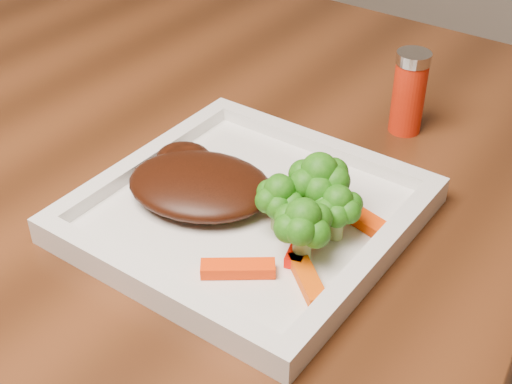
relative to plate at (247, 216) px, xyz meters
The scene contains 12 objects.
plate is the anchor object (origin of this frame).
steak 0.05m from the plate, 167.97° to the right, with size 0.14×0.11×0.03m, color #351208.
broccoli_0 0.08m from the plate, 27.76° to the left, with size 0.06×0.06×0.07m, color #336010, non-canonical shape.
broccoli_1 0.09m from the plate, ahead, with size 0.05×0.05×0.06m, color #377914, non-canonical shape.
broccoli_2 0.09m from the plate, 19.77° to the right, with size 0.06×0.06×0.06m, color #2F5D0F, non-canonical shape.
broccoli_3 0.05m from the plate, ahead, with size 0.05×0.05×0.06m, color #225E0F, non-canonical shape.
carrot_0 0.09m from the plate, 58.68° to the right, with size 0.06×0.02×0.01m, color #FC3604.
carrot_1 0.11m from the plate, 27.44° to the right, with size 0.06×0.02×0.01m, color #E44C03.
carrot_3 0.11m from the plate, 23.25° to the left, with size 0.06×0.02×0.01m, color #F53E04.
carrot_5 0.07m from the plate, 13.89° to the right, with size 0.05×0.01×0.01m, color #FF1204.
carrot_6 0.06m from the plate, 19.64° to the left, with size 0.06×0.02×0.01m, color #F64804.
spice_shaker 0.24m from the plate, 79.22° to the left, with size 0.03×0.03×0.09m, color red.
Camera 1 is at (0.32, -0.29, 1.15)m, focal length 50.00 mm.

